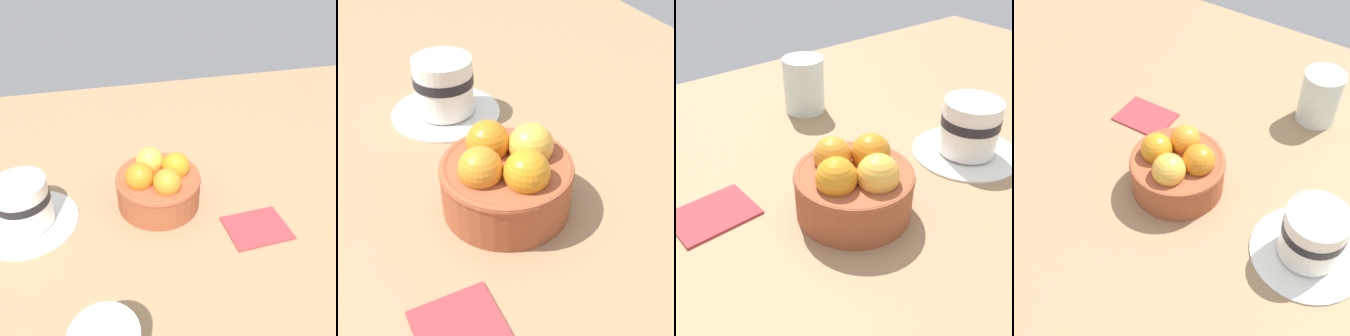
{
  "view_description": "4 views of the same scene",
  "coord_description": "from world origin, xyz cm",
  "views": [
    {
      "loc": [
        8.76,
        42.87,
        39.41
      ],
      "look_at": [
        -1.55,
        0.29,
        7.11
      ],
      "focal_mm": 37.08,
      "sensor_mm": 36.0,
      "label": 1
    },
    {
      "loc": [
        -33.31,
        14.85,
        33.58
      ],
      "look_at": [
        0.77,
        -0.29,
        4.43
      ],
      "focal_mm": 49.15,
      "sensor_mm": 36.0,
      "label": 2
    },
    {
      "loc": [
        -25.07,
        -29.94,
        32.36
      ],
      "look_at": [
        -1.29,
        0.21,
        6.5
      ],
      "focal_mm": 45.41,
      "sensor_mm": 36.0,
      "label": 3
    },
    {
      "loc": [
        26.08,
        -36.56,
        51.75
      ],
      "look_at": [
        1.48,
        -1.01,
        5.55
      ],
      "focal_mm": 48.97,
      "sensor_mm": 36.0,
      "label": 4
    }
  ],
  "objects": [
    {
      "name": "ground_plane",
      "position": [
        0.0,
        0.0,
        -2.37
      ],
      "size": [
        159.15,
        100.83,
        4.74
      ],
      "primitive_type": "cube",
      "color": "#997551"
    },
    {
      "name": "coffee_cup",
      "position": [
        20.78,
        -0.4,
        3.71
      ],
      "size": [
        15.08,
        15.08,
        8.16
      ],
      "color": "white",
      "rests_on": "ground_plane"
    },
    {
      "name": "terracotta_bowl",
      "position": [
        0.02,
        -0.03,
        3.95
      ],
      "size": [
        13.75,
        13.75,
        8.84
      ],
      "color": "#9E4C2D",
      "rests_on": "ground_plane"
    }
  ]
}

